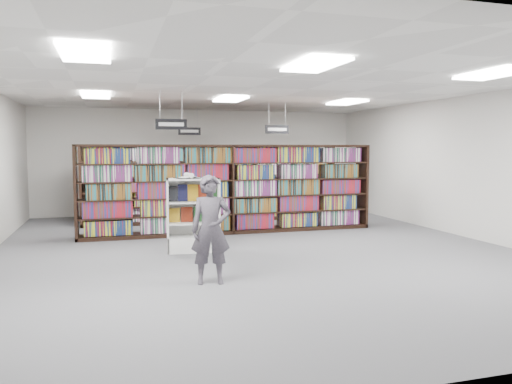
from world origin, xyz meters
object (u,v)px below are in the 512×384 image
object	(u,v)px
endcap_display	(193,226)
open_book	(189,177)
shopper	(211,230)
bookshelf_row_near	(231,189)

from	to	relation	value
endcap_display	open_book	bearing A→B (deg)	157.73
endcap_display	open_book	xyz separation A→B (m)	(-0.06, 0.03, 0.98)
open_book	endcap_display	bearing A→B (deg)	-42.26
endcap_display	shopper	bearing A→B (deg)	-86.82
endcap_display	shopper	size ratio (longest dim) A/B	0.88
shopper	bookshelf_row_near	bearing A→B (deg)	80.08
shopper	endcap_display	bearing A→B (deg)	94.29
bookshelf_row_near	open_book	size ratio (longest dim) A/B	11.16
endcap_display	shopper	xyz separation A→B (m)	(-0.13, -2.43, 0.33)
open_book	shopper	world-z (taller)	shopper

